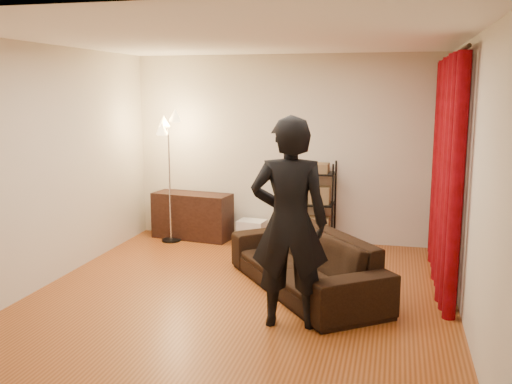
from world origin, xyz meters
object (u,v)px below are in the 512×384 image
(person, at_px, (289,223))
(wire_shelf, at_px, (314,204))
(storage_boxes, at_px, (252,231))
(floor_lamp, at_px, (170,179))
(media_cabinet, at_px, (192,216))
(sofa, at_px, (305,262))

(person, height_order, wire_shelf, person)
(storage_boxes, bearing_deg, floor_lamp, -166.37)
(person, distance_m, wire_shelf, 2.90)
(storage_boxes, relative_size, wire_shelf, 0.32)
(media_cabinet, bearing_deg, wire_shelf, 9.59)
(sofa, height_order, storage_boxes, sofa)
(sofa, bearing_deg, person, -36.92)
(sofa, distance_m, floor_lamp, 2.82)
(floor_lamp, bearing_deg, media_cabinet, 45.40)
(person, xyz_separation_m, floor_lamp, (-2.24, 2.57, -0.06))
(storage_boxes, xyz_separation_m, wire_shelf, (0.92, 0.02, 0.44))
(wire_shelf, distance_m, floor_lamp, 2.12)
(media_cabinet, relative_size, wire_shelf, 0.97)
(media_cabinet, relative_size, storage_boxes, 3.04)
(media_cabinet, height_order, floor_lamp, floor_lamp)
(media_cabinet, distance_m, wire_shelf, 1.84)
(person, height_order, media_cabinet, person)
(media_cabinet, xyz_separation_m, floor_lamp, (-0.25, -0.25, 0.58))
(wire_shelf, height_order, floor_lamp, floor_lamp)
(sofa, relative_size, storage_boxes, 5.85)
(person, height_order, floor_lamp, person)
(storage_boxes, bearing_deg, person, -69.13)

